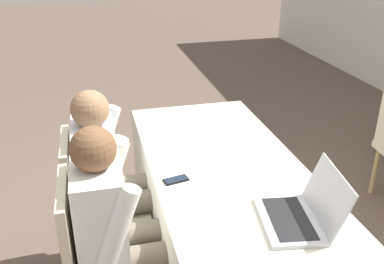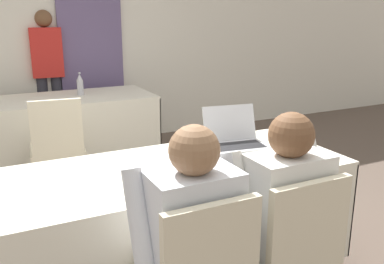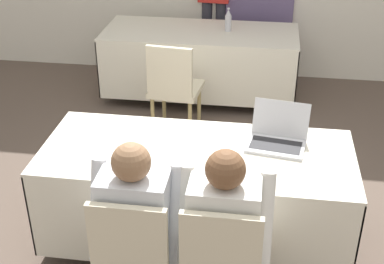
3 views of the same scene
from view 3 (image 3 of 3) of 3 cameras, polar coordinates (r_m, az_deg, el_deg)
The scene contains 13 objects.
ground_plane at distance 3.77m, azimuth 0.46°, elevation -11.59°, with size 24.00×24.00×0.00m, color brown.
conference_table_near at distance 3.44m, azimuth 0.50°, elevation -4.48°, with size 1.96×0.82×0.73m.
conference_table_far at distance 5.54m, azimuth 0.89°, elevation 9.04°, with size 1.96×0.82×0.73m.
laptop at distance 3.44m, azimuth 9.08°, elevation -0.63°, with size 0.40×0.37×0.24m.
cell_phone at distance 3.09m, azimuth 0.38°, elevation -4.86°, with size 0.08×0.14×0.01m.
paper_beside_laptop at distance 3.58m, azimuth -8.09°, elevation -0.06°, with size 0.27×0.33×0.00m.
paper_centre_table at distance 3.41m, azimuth -0.91°, elevation -1.38°, with size 0.22×0.30×0.00m.
water_bottle at distance 5.47m, azimuth 3.88°, elevation 11.76°, with size 0.07×0.07×0.23m.
chair_near_left at distance 2.95m, azimuth -6.03°, elevation -12.78°, with size 0.44×0.44×0.90m.
chair_near_right at distance 2.89m, azimuth 3.19°, elevation -13.70°, with size 0.44×0.44×0.90m.
chair_far_spare at distance 4.82m, azimuth -1.97°, elevation 5.02°, with size 0.48×0.48×0.90m.
person_checkered_shirt at distance 2.93m, azimuth -5.71°, elevation -9.12°, with size 0.50×0.52×1.16m.
person_white_shirt at distance 2.87m, azimuth 3.48°, elevation -9.96°, with size 0.50×0.52×1.16m.
Camera 3 is at (0.38, -2.84, 2.46)m, focal length 50.00 mm.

